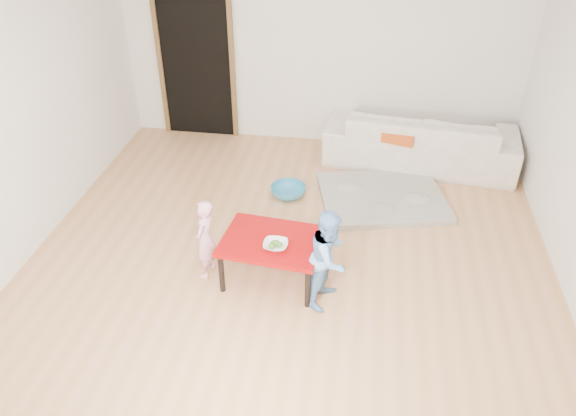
% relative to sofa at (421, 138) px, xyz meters
% --- Properties ---
extents(floor, '(5.00, 5.00, 0.01)m').
position_rel_sofa_xyz_m(floor, '(-1.30, -2.05, -0.33)').
color(floor, tan).
rests_on(floor, ground).
extents(back_wall, '(5.00, 0.02, 2.60)m').
position_rel_sofa_xyz_m(back_wall, '(-1.30, 0.45, 0.97)').
color(back_wall, white).
rests_on(back_wall, floor).
extents(left_wall, '(0.02, 5.00, 2.60)m').
position_rel_sofa_xyz_m(left_wall, '(-3.80, -2.05, 0.97)').
color(left_wall, white).
rests_on(left_wall, floor).
extents(doorway, '(1.02, 0.08, 2.11)m').
position_rel_sofa_xyz_m(doorway, '(-2.90, 0.43, 0.69)').
color(doorway, brown).
rests_on(doorway, back_wall).
extents(sofa, '(2.37, 1.14, 0.67)m').
position_rel_sofa_xyz_m(sofa, '(0.00, 0.00, 0.00)').
color(sofa, white).
rests_on(sofa, floor).
extents(cushion, '(0.55, 0.51, 0.12)m').
position_rel_sofa_xyz_m(cushion, '(-0.30, -0.24, 0.17)').
color(cushion, '#CB4C16').
rests_on(cushion, sofa).
extents(red_table, '(0.95, 0.75, 0.44)m').
position_rel_sofa_xyz_m(red_table, '(-1.41, -2.46, -0.11)').
color(red_table, '#920808').
rests_on(red_table, floor).
extents(bowl, '(0.21, 0.21, 0.05)m').
position_rel_sofa_xyz_m(bowl, '(-1.36, -2.57, 0.13)').
color(bowl, white).
rests_on(bowl, red_table).
extents(broccoli, '(0.12, 0.12, 0.06)m').
position_rel_sofa_xyz_m(broccoli, '(-1.36, -2.57, 0.14)').
color(broccoli, '#2D5919').
rests_on(broccoli, red_table).
extents(child_pink, '(0.22, 0.30, 0.78)m').
position_rel_sofa_xyz_m(child_pink, '(-2.02, -2.48, 0.06)').
color(child_pink, pink).
rests_on(child_pink, floor).
extents(child_blue, '(0.47, 0.53, 0.91)m').
position_rel_sofa_xyz_m(child_blue, '(-0.89, -2.66, 0.12)').
color(child_blue, '#648FE8').
rests_on(child_blue, floor).
extents(basin, '(0.40, 0.40, 0.12)m').
position_rel_sofa_xyz_m(basin, '(-1.49, -1.03, -0.27)').
color(basin, teal).
rests_on(basin, floor).
extents(blanket, '(1.57, 1.41, 0.07)m').
position_rel_sofa_xyz_m(blanket, '(-0.43, -0.95, -0.30)').
color(blanket, '#B9B3A3').
rests_on(blanket, floor).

